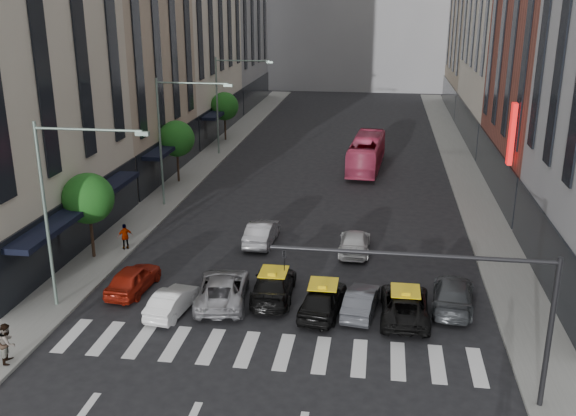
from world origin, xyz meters
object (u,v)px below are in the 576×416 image
at_px(taxi_left, 274,285).
at_px(pedestrian_near, 8,343).
at_px(streetlamp_near, 62,192).
at_px(bus, 367,153).
at_px(car_red, 133,279).
at_px(taxi_center, 323,299).
at_px(streetlamp_far, 227,93).
at_px(streetlamp_mid, 172,126).
at_px(car_white_front, 172,301).
at_px(pedestrian_far, 125,237).

relative_size(taxi_left, pedestrian_near, 2.83).
distance_m(streetlamp_near, bus, 31.86).
bearing_deg(car_red, bus, -108.45).
xyz_separation_m(taxi_center, pedestrian_near, (-12.30, -6.37, 0.26)).
height_order(streetlamp_far, taxi_center, streetlamp_far).
xyz_separation_m(streetlamp_far, bus, (13.15, -3.32, -4.47)).
bearing_deg(pedestrian_near, taxi_left, -66.43).
distance_m(streetlamp_mid, pedestrian_near, 21.66).
xyz_separation_m(car_white_front, bus, (8.31, 28.44, 0.82)).
height_order(streetlamp_near, bus, streetlamp_near).
distance_m(streetlamp_mid, bus, 18.80).
xyz_separation_m(car_white_front, pedestrian_far, (-5.20, 7.12, 0.32)).
bearing_deg(streetlamp_near, bus, 65.36).
relative_size(streetlamp_mid, pedestrian_far, 5.74).
bearing_deg(pedestrian_near, car_red, -32.99).
bearing_deg(pedestrian_far, streetlamp_near, 59.67).
bearing_deg(taxi_center, car_red, 2.07).
xyz_separation_m(streetlamp_far, pedestrian_far, (-0.36, -24.64, -4.97)).
xyz_separation_m(streetlamp_mid, car_white_front, (4.84, -15.76, -5.29)).
xyz_separation_m(streetlamp_near, streetlamp_mid, (0.00, 16.00, 0.00)).
bearing_deg(pedestrian_near, streetlamp_far, -15.09).
bearing_deg(pedestrian_far, taxi_left, 120.41).
height_order(streetlamp_near, streetlamp_far, same).
height_order(taxi_left, bus, bus).
distance_m(taxi_center, pedestrian_far, 13.72).
height_order(streetlamp_mid, taxi_center, streetlamp_mid).
relative_size(taxi_left, pedestrian_far, 3.11).
height_order(car_red, car_white_front, car_red).
distance_m(streetlamp_mid, car_red, 14.84).
bearing_deg(taxi_left, pedestrian_near, 35.62).
height_order(car_red, taxi_left, taxi_left).
height_order(streetlamp_mid, taxi_left, streetlamp_mid).
distance_m(streetlamp_far, bus, 14.28).
bearing_deg(taxi_center, streetlamp_near, 13.89).
height_order(taxi_center, pedestrian_far, pedestrian_far).
bearing_deg(pedestrian_far, streetlamp_mid, -125.46).
bearing_deg(taxi_left, car_red, -0.46).
relative_size(car_red, pedestrian_near, 2.37).
relative_size(bus, pedestrian_far, 6.57).
bearing_deg(streetlamp_far, taxi_left, -72.39).
distance_m(streetlamp_mid, streetlamp_far, 16.00).
relative_size(streetlamp_near, car_red, 2.21).
xyz_separation_m(streetlamp_far, taxi_center, (11.94, -30.72, -5.16)).
distance_m(car_white_front, bus, 29.64).
relative_size(car_red, bus, 0.39).
bearing_deg(car_white_front, taxi_center, -163.90).
height_order(car_red, taxi_center, taxi_center).
distance_m(taxi_center, pedestrian_near, 13.86).
bearing_deg(streetlamp_mid, pedestrian_far, -92.36).
xyz_separation_m(streetlamp_mid, car_red, (2.10, -13.74, -5.21)).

